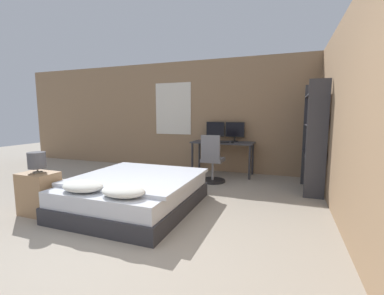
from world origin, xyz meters
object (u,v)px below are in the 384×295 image
object	(u,v)px
bed	(135,192)
bookshelf	(315,134)
computer_mouse	(233,142)
nightstand	(39,193)
keyboard	(221,142)
monitor_right	(235,130)
bedside_lamp	(37,160)
monitor_left	(215,130)
desk	(223,146)
office_chair	(212,164)

from	to	relation	value
bed	bookshelf	bearing A→B (deg)	34.62
computer_mouse	bookshelf	distance (m)	1.70
bed	nightstand	world-z (taller)	nightstand
nightstand	keyboard	distance (m)	3.57
bed	monitor_right	world-z (taller)	monitor_right
bedside_lamp	computer_mouse	size ratio (longest dim) A/B	4.11
nightstand	bookshelf	distance (m)	4.46
bed	monitor_left	world-z (taller)	monitor_left
desk	office_chair	world-z (taller)	office_chair
bookshelf	bedside_lamp	bearing A→B (deg)	-146.83
desk	monitor_left	size ratio (longest dim) A/B	3.13
nightstand	office_chair	world-z (taller)	office_chair
monitor_right	computer_mouse	distance (m)	0.47
nightstand	bedside_lamp	distance (m)	0.47
bed	monitor_right	bearing A→B (deg)	71.10
bed	office_chair	size ratio (longest dim) A/B	1.96
bedside_lamp	nightstand	bearing A→B (deg)	-90.00
desk	monitor_left	distance (m)	0.47
monitor_left	office_chair	size ratio (longest dim) A/B	0.46
bedside_lamp	desk	bearing A→B (deg)	60.10
nightstand	bedside_lamp	size ratio (longest dim) A/B	2.05
bed	office_chair	bearing A→B (deg)	69.71
nightstand	monitor_left	xyz separation A→B (m)	(1.61, 3.42, 0.73)
computer_mouse	bed	bearing A→B (deg)	-112.48
bed	monitor_left	distance (m)	2.92
bedside_lamp	monitor_right	size ratio (longest dim) A/B	0.64
desk	computer_mouse	size ratio (longest dim) A/B	20.07
bed	desk	bearing A→B (deg)	74.44
bedside_lamp	keyboard	bearing A→B (deg)	58.48
bed	keyboard	size ratio (longest dim) A/B	5.52
monitor_left	office_chair	xyz separation A→B (m)	(0.19, -0.94, -0.63)
monitor_left	nightstand	bearing A→B (deg)	-115.28
monitor_left	monitor_right	bearing A→B (deg)	0.00
nightstand	bedside_lamp	xyz separation A→B (m)	(0.00, 0.00, 0.47)
bedside_lamp	computer_mouse	bearing A→B (deg)	54.97
bedside_lamp	bed	bearing A→B (deg)	29.74
keyboard	bookshelf	world-z (taller)	bookshelf
nightstand	monitor_right	world-z (taller)	monitor_right
bedside_lamp	monitor_left	distance (m)	3.79
bed	bookshelf	xyz separation A→B (m)	(2.54, 1.76, 0.81)
desk	keyboard	bearing A→B (deg)	-90.00
bed	keyboard	xyz separation A→B (m)	(0.71, 2.37, 0.53)
bed	desk	xyz separation A→B (m)	(0.71, 2.57, 0.42)
monitor_right	bookshelf	distance (m)	1.89
computer_mouse	office_chair	xyz separation A→B (m)	(-0.30, -0.54, -0.39)
bedside_lamp	computer_mouse	xyz separation A→B (m)	(2.11, 3.01, 0.02)
bed	computer_mouse	size ratio (longest dim) A/B	27.56
bedside_lamp	office_chair	xyz separation A→B (m)	(1.81, 2.47, -0.37)
keyboard	office_chair	size ratio (longest dim) A/B	0.36
bedside_lamp	monitor_right	xyz separation A→B (m)	(2.08, 3.42, 0.26)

